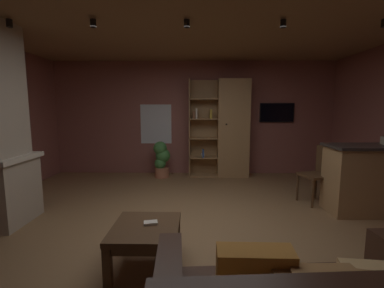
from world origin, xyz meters
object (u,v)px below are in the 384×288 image
object	(u,v)px
kitchen_bar_counter	(382,179)
coffee_table	(146,234)
wall_mounted_tv	(277,113)
table_book_0	(151,223)
dining_chair	(320,171)
bookshelf_cabinet	(229,129)
potted_floor_plant	(161,158)

from	to	relation	value
kitchen_bar_counter	coffee_table	world-z (taller)	kitchen_bar_counter
wall_mounted_tv	coffee_table	bearing A→B (deg)	-121.60
table_book_0	dining_chair	xyz separation A→B (m)	(2.43, 1.79, 0.10)
table_book_0	kitchen_bar_counter	bearing A→B (deg)	23.72
kitchen_bar_counter	table_book_0	world-z (taller)	kitchen_bar_counter
kitchen_bar_counter	coffee_table	size ratio (longest dim) A/B	2.29
bookshelf_cabinet	table_book_0	world-z (taller)	bookshelf_cabinet
table_book_0	wall_mounted_tv	xyz separation A→B (m)	(2.29, 3.75, 1.00)
dining_chair	wall_mounted_tv	size ratio (longest dim) A/B	1.19
potted_floor_plant	table_book_0	bearing A→B (deg)	-84.35
potted_floor_plant	wall_mounted_tv	world-z (taller)	wall_mounted_tv
bookshelf_cabinet	dining_chair	distance (m)	2.22
table_book_0	potted_floor_plant	distance (m)	3.39
wall_mounted_tv	bookshelf_cabinet	bearing A→B (deg)	-169.28
table_book_0	potted_floor_plant	bearing A→B (deg)	95.65
table_book_0	wall_mounted_tv	bearing A→B (deg)	58.60
kitchen_bar_counter	dining_chair	xyz separation A→B (m)	(-0.71, 0.41, 0.02)
wall_mounted_tv	dining_chair	bearing A→B (deg)	-85.89
dining_chair	potted_floor_plant	distance (m)	3.19
kitchen_bar_counter	table_book_0	bearing A→B (deg)	-156.28
coffee_table	kitchen_bar_counter	bearing A→B (deg)	24.02
table_book_0	dining_chair	bearing A→B (deg)	36.43
coffee_table	table_book_0	xyz separation A→B (m)	(0.04, 0.04, 0.10)
coffee_table	potted_floor_plant	world-z (taller)	potted_floor_plant
coffee_table	bookshelf_cabinet	bearing A→B (deg)	71.18
coffee_table	dining_chair	bearing A→B (deg)	36.54
bookshelf_cabinet	table_book_0	size ratio (longest dim) A/B	16.62
kitchen_bar_counter	wall_mounted_tv	distance (m)	2.68
dining_chair	bookshelf_cabinet	bearing A→B (deg)	125.65
bookshelf_cabinet	potted_floor_plant	world-z (taller)	bookshelf_cabinet
coffee_table	potted_floor_plant	distance (m)	3.43
bookshelf_cabinet	wall_mounted_tv	bearing A→B (deg)	10.72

